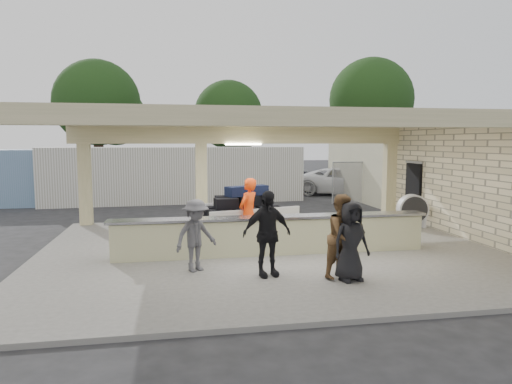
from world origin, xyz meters
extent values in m
plane|color=#242426|center=(0.00, 0.00, 0.00)|extent=(120.00, 120.00, 0.00)
cube|color=#65635E|center=(0.00, 0.00, 0.05)|extent=(12.00, 10.00, 0.10)
cube|color=tan|center=(0.00, 0.00, 3.50)|extent=(12.00, 10.00, 0.02)
cube|color=beige|center=(6.00, 0.00, 1.75)|extent=(0.02, 10.00, 3.50)
cube|color=black|center=(5.94, 3.20, 1.15)|extent=(0.10, 0.95, 2.10)
cube|color=tan|center=(0.00, 4.75, 3.20)|extent=(12.00, 0.50, 0.60)
cube|color=tan|center=(0.00, -4.85, 3.35)|extent=(12.00, 0.30, 0.30)
cube|color=tan|center=(-5.50, 4.75, 1.80)|extent=(0.40, 0.40, 3.50)
cube|color=tan|center=(-1.50, 4.75, 1.80)|extent=(0.40, 0.40, 3.50)
cube|color=tan|center=(5.80, 4.80, 1.80)|extent=(0.40, 0.40, 3.50)
cube|color=white|center=(0.00, 4.50, 2.88)|extent=(1.30, 0.12, 0.06)
cube|color=#FFEABF|center=(3.80, 1.50, 3.47)|extent=(0.55, 0.55, 0.04)
cube|color=#FFEABF|center=(3.80, -0.50, 3.47)|extent=(0.55, 0.55, 0.04)
cube|color=#FFEABF|center=(3.80, -2.50, 3.47)|extent=(0.55, 0.55, 0.04)
cube|color=beige|center=(0.00, -0.50, 0.55)|extent=(8.00, 0.50, 0.90)
cube|color=#B7B7BC|center=(0.00, -0.50, 1.05)|extent=(8.20, 0.58, 0.06)
cube|color=silver|center=(-0.47, 1.24, 0.75)|extent=(3.05, 2.28, 0.13)
cylinder|color=black|center=(-1.36, 0.38, 0.32)|extent=(0.24, 0.45, 0.43)
cylinder|color=black|center=(-1.67, 1.53, 0.32)|extent=(0.24, 0.45, 0.43)
cylinder|color=black|center=(0.74, 0.95, 0.32)|extent=(0.24, 0.45, 0.43)
cylinder|color=black|center=(0.42, 2.10, 0.32)|extent=(0.24, 0.45, 0.43)
cube|color=silver|center=(-0.68, 2.03, 0.97)|extent=(2.64, 0.76, 0.33)
cube|color=silver|center=(-0.26, 0.45, 0.97)|extent=(2.64, 0.76, 0.33)
cube|color=black|center=(-1.22, 0.70, 0.96)|extent=(0.72, 0.56, 0.28)
cube|color=black|center=(-0.49, 0.90, 0.96)|extent=(0.72, 0.56, 0.28)
cube|color=black|center=(0.25, 1.10, 0.96)|extent=(0.72, 0.56, 0.28)
cube|color=black|center=(-1.39, 1.33, 0.96)|extent=(0.72, 0.56, 0.28)
cube|color=black|center=(-0.66, 1.53, 0.96)|extent=(0.72, 0.56, 0.28)
cube|color=black|center=(0.08, 1.73, 0.96)|extent=(0.72, 0.56, 0.28)
cube|color=black|center=(-1.04, 0.86, 1.25)|extent=(0.72, 0.56, 0.28)
cube|color=black|center=(-0.36, 1.27, 1.25)|extent=(0.72, 0.56, 0.28)
cube|color=black|center=(0.10, 1.62, 1.25)|extent=(0.72, 0.56, 0.28)
cube|color=black|center=(-0.97, 1.44, 1.25)|extent=(0.72, 0.56, 0.28)
cube|color=black|center=(-0.68, 1.18, 1.55)|extent=(0.72, 0.56, 0.28)
cube|color=black|center=(-0.08, 1.46, 1.55)|extent=(0.72, 0.56, 0.28)
cylinder|color=silver|center=(5.40, 2.25, 0.71)|extent=(1.03, 0.45, 1.00)
cylinder|color=black|center=(5.40, 2.25, 0.71)|extent=(0.93, 0.48, 0.89)
cube|color=silver|center=(5.07, 2.25, 0.27)|extent=(0.07, 0.56, 0.33)
cube|color=silver|center=(5.74, 2.25, 0.27)|extent=(0.07, 0.56, 0.33)
imported|color=#FF420D|center=(-0.50, 0.30, 1.05)|extent=(0.74, 0.77, 1.90)
imported|color=brown|center=(1.03, -2.77, 0.99)|extent=(0.94, 0.77, 1.78)
imported|color=black|center=(-0.54, -2.38, 1.02)|extent=(1.14, 0.59, 1.85)
imported|color=#4C4C51|center=(-2.01, -1.74, 0.90)|extent=(1.07, 0.86, 1.61)
imported|color=black|center=(1.11, -3.00, 0.92)|extent=(0.85, 0.48, 1.65)
imported|color=white|center=(6.95, 12.49, 0.76)|extent=(5.85, 4.42, 1.51)
imported|color=white|center=(10.82, 13.70, 0.79)|extent=(5.29, 4.01, 1.58)
imported|color=black|center=(5.11, 15.40, 0.66)|extent=(4.21, 2.75, 1.32)
cube|color=white|center=(-2.38, 11.20, 1.35)|extent=(12.61, 3.23, 2.70)
cube|color=#708CB3|center=(-9.87, 11.24, 1.30)|extent=(10.03, 2.53, 2.60)
cylinder|color=gray|center=(5.00, 9.00, 1.00)|extent=(0.06, 0.06, 2.00)
cylinder|color=gray|center=(7.00, 9.00, 1.00)|extent=(0.06, 0.06, 2.00)
cylinder|color=gray|center=(9.00, 9.00, 1.00)|extent=(0.06, 0.06, 2.00)
cylinder|color=gray|center=(11.00, 9.00, 1.00)|extent=(0.06, 0.06, 2.00)
cylinder|color=gray|center=(13.00, 9.00, 1.00)|extent=(0.06, 0.06, 2.00)
cube|color=gray|center=(11.00, 9.00, 1.00)|extent=(12.00, 0.02, 2.00)
cylinder|color=gray|center=(11.00, 9.00, 2.00)|extent=(12.00, 0.05, 0.05)
cylinder|color=#382619|center=(-8.00, 24.00, 2.25)|extent=(0.70, 0.70, 4.50)
sphere|color=#183311|center=(-8.00, 24.00, 5.85)|extent=(6.30, 6.30, 6.30)
sphere|color=#183311|center=(-6.80, 24.60, 4.95)|extent=(4.50, 4.50, 4.50)
cylinder|color=#382619|center=(2.00, 26.00, 2.00)|extent=(0.70, 0.70, 4.00)
sphere|color=#183311|center=(2.00, 26.00, 5.20)|extent=(5.60, 5.60, 5.60)
sphere|color=#183311|center=(3.20, 26.60, 4.40)|extent=(4.00, 4.00, 4.00)
cylinder|color=#382619|center=(14.00, 25.00, 2.50)|extent=(0.70, 0.70, 5.00)
sphere|color=#183311|center=(14.00, 25.00, 6.50)|extent=(7.00, 7.00, 7.00)
sphere|color=#183311|center=(15.20, 25.60, 5.50)|extent=(5.00, 5.00, 5.00)
cube|color=beige|center=(9.50, 10.00, 1.60)|extent=(6.00, 8.00, 3.20)
camera|label=1|loc=(-2.44, -11.74, 2.96)|focal=32.00mm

